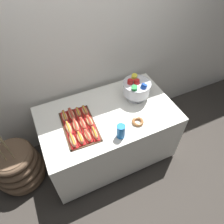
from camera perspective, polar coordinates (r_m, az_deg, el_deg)
name	(u,v)px	position (r m, az deg, el deg)	size (l,w,h in m)	color
ground_plane	(108,151)	(2.93, -0.97, -10.58)	(10.00, 10.00, 0.00)	#38332D
back_wall	(86,47)	(2.38, -7.10, 17.29)	(6.00, 0.10, 2.60)	silver
buffet_table	(108,133)	(2.59, -1.08, -5.83)	(1.53, 0.90, 0.78)	white
floor_vase	(18,166)	(2.75, -24.39, -13.34)	(0.58, 0.58, 1.10)	brown
serving_tray	(80,127)	(2.21, -8.88, -4.00)	(0.36, 0.54, 0.01)	#472B19
hot_dog_0	(73,141)	(2.07, -10.70, -7.69)	(0.07, 0.18, 0.06)	#B21414
hot_dog_1	(80,138)	(2.08, -8.71, -7.08)	(0.07, 0.17, 0.06)	#B21414
hot_dog_2	(88,136)	(2.09, -6.72, -6.51)	(0.06, 0.16, 0.06)	#B21414
hot_dog_3	(95,133)	(2.10, -4.77, -5.89)	(0.07, 0.18, 0.06)	red
hot_dog_4	(69,128)	(2.18, -11.81, -4.35)	(0.07, 0.18, 0.06)	red
hot_dog_5	(76,126)	(2.18, -9.92, -3.75)	(0.08, 0.19, 0.06)	#B21414
hot_dog_6	(83,124)	(2.19, -8.03, -3.25)	(0.06, 0.16, 0.06)	#B21414
hot_dog_7	(90,122)	(2.19, -6.17, -2.64)	(0.07, 0.17, 0.06)	#B21414
hot_dog_8	(65,117)	(2.28, -12.82, -1.27)	(0.07, 0.17, 0.06)	red
hot_dog_9	(72,115)	(2.29, -11.01, -0.74)	(0.06, 0.18, 0.06)	#B21414
hot_dog_10	(78,113)	(2.30, -9.21, -0.28)	(0.07, 0.16, 0.06)	red
hot_dog_11	(85,111)	(2.30, -7.43, 0.25)	(0.07, 0.15, 0.06)	red
punch_bowl	(136,88)	(2.40, 6.69, 6.62)	(0.32, 0.32, 0.27)	silver
cup_stack	(121,131)	(2.05, 2.44, -5.30)	(0.09, 0.09, 0.16)	blue
donut	(138,122)	(2.22, 7.07, -2.65)	(0.13, 0.13, 0.03)	brown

